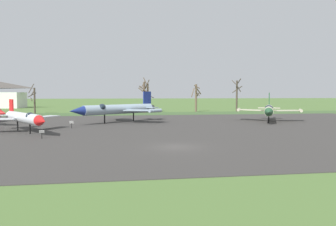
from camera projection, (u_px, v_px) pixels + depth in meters
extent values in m
plane|color=#4C6B33|center=(176.00, 147.00, 30.78)|extent=(600.00, 600.00, 0.00)
cube|color=#383533|center=(155.00, 128.00, 47.44)|extent=(96.06, 56.33, 0.05)
cube|color=#3C582E|center=(139.00, 114.00, 81.14)|extent=(156.06, 12.00, 0.06)
cylinder|color=#B7B293|center=(269.00, 110.00, 58.35)|extent=(7.02, 12.20, 1.48)
cone|color=#234C2D|center=(269.00, 112.00, 51.43)|extent=(1.96, 2.09, 1.37)
cylinder|color=black|center=(269.00, 108.00, 64.76)|extent=(1.29, 1.19, 1.04)
ellipsoid|color=#19232D|center=(269.00, 108.00, 56.01)|extent=(1.11, 2.09, 1.05)
cube|color=#B7B293|center=(251.00, 110.00, 60.37)|extent=(4.52, 4.92, 0.14)
cube|color=#B7B293|center=(287.00, 110.00, 58.54)|extent=(4.72, 2.15, 0.14)
cylinder|color=#B7B293|center=(239.00, 110.00, 61.59)|extent=(1.55, 2.38, 0.55)
cylinder|color=#B7B293|center=(301.00, 111.00, 58.36)|extent=(1.55, 2.38, 0.55)
cube|color=#234C2D|center=(269.00, 99.00, 63.85)|extent=(0.85, 1.48, 2.35)
cube|color=#B7B293|center=(263.00, 108.00, 64.16)|extent=(2.19, 2.02, 0.14)
cube|color=#B7B293|center=(275.00, 108.00, 63.46)|extent=(2.19, 2.02, 0.14)
cylinder|color=black|center=(269.00, 119.00, 55.74)|extent=(0.20, 0.20, 1.39)
cylinder|color=black|center=(269.00, 117.00, 61.13)|extent=(0.20, 0.20, 1.39)
cylinder|color=silver|center=(23.00, 118.00, 42.43)|extent=(7.22, 10.54, 1.33)
cone|color=red|center=(42.00, 121.00, 37.32)|extent=(2.05, 2.27, 1.23)
cylinder|color=black|center=(10.00, 115.00, 47.01)|extent=(1.18, 1.12, 0.93)
ellipsoid|color=#19232D|center=(30.00, 116.00, 40.37)|extent=(0.96, 1.81, 0.91)
cube|color=silver|center=(43.00, 117.00, 45.53)|extent=(4.01, 5.13, 0.12)
cube|color=red|center=(11.00, 105.00, 46.30)|extent=(0.97, 1.43, 1.66)
cube|color=silver|center=(4.00, 115.00, 45.63)|extent=(2.02, 1.90, 0.12)
cube|color=silver|center=(20.00, 115.00, 47.02)|extent=(2.02, 1.90, 0.12)
cylinder|color=black|center=(30.00, 129.00, 40.57)|extent=(0.18, 0.18, 1.25)
cylinder|color=black|center=(18.00, 126.00, 44.43)|extent=(0.18, 0.18, 1.25)
cylinder|color=black|center=(42.00, 136.00, 36.28)|extent=(0.08, 0.08, 0.67)
cube|color=white|center=(42.00, 132.00, 36.25)|extent=(0.57, 0.27, 0.35)
cone|color=#B21E1E|center=(2.00, 113.00, 49.51)|extent=(2.20, 2.11, 1.33)
cylinder|color=#8EA3B2|center=(120.00, 109.00, 56.65)|extent=(12.28, 9.80, 1.63)
cone|color=navy|center=(76.00, 111.00, 50.70)|extent=(2.89, 2.70, 1.50)
cylinder|color=black|center=(151.00, 108.00, 61.95)|extent=(1.40, 1.45, 1.14)
ellipsoid|color=#19232D|center=(102.00, 107.00, 54.07)|extent=(1.21, 2.28, 1.14)
cube|color=#8EA3B2|center=(116.00, 109.00, 60.37)|extent=(3.33, 5.49, 0.15)
cube|color=#8EA3B2|center=(141.00, 110.00, 55.55)|extent=(6.01, 4.61, 0.15)
cylinder|color=#8EA3B2|center=(111.00, 108.00, 62.84)|extent=(2.45, 2.06, 0.61)
cylinder|color=#8EA3B2|center=(155.00, 111.00, 54.33)|extent=(2.45, 2.06, 0.61)
cube|color=navy|center=(147.00, 98.00, 61.14)|extent=(1.58, 1.26, 2.26)
cube|color=#8EA3B2|center=(142.00, 107.00, 62.11)|extent=(2.47, 2.58, 0.15)
cube|color=#8EA3B2|center=(152.00, 108.00, 60.21)|extent=(2.47, 2.58, 0.15)
cylinder|color=black|center=(105.00, 119.00, 54.52)|extent=(0.22, 0.22, 1.52)
cylinder|color=black|center=(133.00, 117.00, 58.98)|extent=(0.22, 0.22, 1.52)
cylinder|color=black|center=(72.00, 126.00, 47.35)|extent=(0.08, 0.08, 0.73)
cube|color=white|center=(72.00, 122.00, 47.31)|extent=(0.60, 0.23, 0.37)
cylinder|color=#42382D|center=(35.00, 101.00, 81.57)|extent=(0.42, 0.42, 6.47)
cylinder|color=#42382D|center=(32.00, 95.00, 82.13)|extent=(1.74, 1.65, 1.18)
cylinder|color=#42382D|center=(31.00, 99.00, 81.16)|extent=(0.82, 1.54, 0.94)
cylinder|color=#42382D|center=(33.00, 92.00, 81.76)|extent=(1.05, 1.15, 1.81)
cylinder|color=#42382D|center=(31.00, 88.00, 81.68)|extent=(1.09, 1.87, 2.43)
cylinder|color=brown|center=(144.00, 98.00, 84.11)|extent=(0.56, 0.56, 7.98)
cylinder|color=brown|center=(148.00, 95.00, 83.89)|extent=(0.86, 1.94, 1.43)
cylinder|color=brown|center=(144.00, 89.00, 82.92)|extent=(2.34, 0.80, 1.92)
cylinder|color=brown|center=(147.00, 89.00, 84.21)|extent=(0.46, 1.91, 2.73)
cylinder|color=brown|center=(142.00, 91.00, 83.11)|extent=(1.92, 1.54, 1.62)
cylinder|color=brown|center=(147.00, 85.00, 84.50)|extent=(1.21, 1.79, 2.53)
cylinder|color=brown|center=(148.00, 98.00, 87.77)|extent=(0.45, 0.45, 7.75)
cylinder|color=brown|center=(146.00, 83.00, 86.81)|extent=(1.60, 1.26, 2.93)
cylinder|color=brown|center=(143.00, 84.00, 87.97)|extent=(1.44, 2.48, 2.28)
cylinder|color=brown|center=(146.00, 87.00, 86.91)|extent=(1.48, 1.10, 1.52)
cylinder|color=brown|center=(149.00, 95.00, 86.37)|extent=(2.88, 0.40, 1.59)
cylinder|color=brown|center=(196.00, 98.00, 89.70)|extent=(0.56, 0.56, 7.58)
cylinder|color=brown|center=(197.00, 96.00, 90.06)|extent=(1.02, 1.18, 1.48)
cylinder|color=brown|center=(197.00, 93.00, 89.03)|extent=(1.48, 0.63, 1.61)
cylinder|color=brown|center=(193.00, 92.00, 90.01)|extent=(1.38, 1.87, 2.53)
cylinder|color=brown|center=(197.00, 87.00, 88.78)|extent=(1.64, 0.33, 1.02)
cylinder|color=brown|center=(199.00, 91.00, 88.94)|extent=(1.82, 1.40, 1.85)
cylinder|color=#42382D|center=(237.00, 96.00, 92.78)|extent=(0.48, 0.48, 8.71)
cylinder|color=#42382D|center=(234.00, 82.00, 92.28)|extent=(0.45, 2.10, 1.21)
cylinder|color=#42382D|center=(237.00, 89.00, 93.97)|extent=(2.69, 1.45, 2.08)
cylinder|color=#42382D|center=(239.00, 81.00, 92.86)|extent=(0.73, 1.68, 1.54)
cylinder|color=#42382D|center=(238.00, 88.00, 91.92)|extent=(1.75, 0.58, 2.24)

